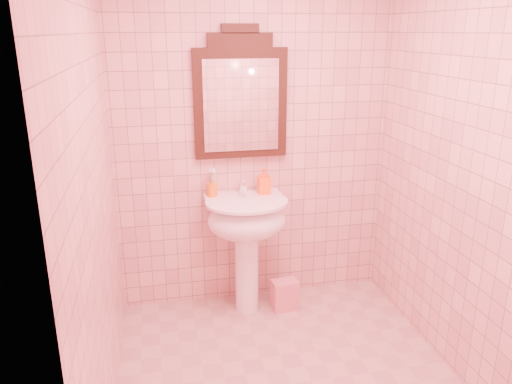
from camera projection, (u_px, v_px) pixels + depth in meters
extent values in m
plane|color=tan|center=(291.00, 384.00, 2.95)|extent=(2.20, 2.20, 0.00)
cube|color=beige|center=(254.00, 139.00, 3.59)|extent=(2.00, 0.02, 2.50)
cylinder|color=white|center=(247.00, 267.00, 3.65)|extent=(0.17, 0.17, 0.70)
ellipsoid|color=white|center=(247.00, 220.00, 3.51)|extent=(0.56, 0.46, 0.28)
cube|color=white|center=(243.00, 198.00, 3.63)|extent=(0.56, 0.15, 0.05)
cylinder|color=white|center=(247.00, 202.00, 3.47)|extent=(0.58, 0.58, 0.02)
cylinder|color=white|center=(243.00, 188.00, 3.61)|extent=(0.04, 0.04, 0.09)
cylinder|color=white|center=(244.00, 185.00, 3.55)|extent=(0.02, 0.10, 0.02)
cylinder|color=white|center=(245.00, 190.00, 3.50)|extent=(0.02, 0.02, 0.04)
cube|color=white|center=(242.00, 180.00, 3.60)|extent=(0.02, 0.07, 0.01)
cube|color=black|center=(241.00, 104.00, 3.47)|extent=(0.65, 0.05, 0.76)
cube|color=black|center=(240.00, 40.00, 3.34)|extent=(0.44, 0.05, 0.09)
cube|color=black|center=(240.00, 28.00, 3.31)|extent=(0.25, 0.05, 0.06)
cube|color=white|center=(241.00, 106.00, 3.44)|extent=(0.53, 0.01, 0.63)
cylinder|color=orange|center=(212.00, 190.00, 3.56)|extent=(0.08, 0.08, 0.10)
cylinder|color=silver|center=(215.00, 184.00, 3.55)|extent=(0.01, 0.01, 0.18)
cylinder|color=#338CD8|center=(213.00, 183.00, 3.57)|extent=(0.01, 0.01, 0.18)
cylinder|color=#E5334C|center=(210.00, 184.00, 3.56)|extent=(0.01, 0.01, 0.18)
cylinder|color=#3FBF59|center=(210.00, 185.00, 3.54)|extent=(0.01, 0.01, 0.18)
cylinder|color=#D8CC4C|center=(213.00, 185.00, 3.53)|extent=(0.01, 0.01, 0.18)
imported|color=#FF6315|center=(264.00, 181.00, 3.60)|extent=(0.09, 0.09, 0.19)
cube|color=#CE7B79|center=(285.00, 295.00, 3.72)|extent=(0.20, 0.14, 0.23)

